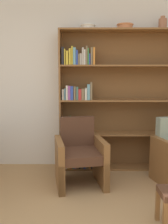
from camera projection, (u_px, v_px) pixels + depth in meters
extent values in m
cube|color=silver|center=(93.00, 82.00, 4.03)|extent=(12.00, 0.06, 2.75)
cube|color=brown|center=(61.00, 101.00, 3.89)|extent=(0.02, 0.30, 2.16)
cube|color=brown|center=(127.00, 30.00, 3.74)|extent=(2.01, 0.30, 0.03)
cube|color=brown|center=(124.00, 167.00, 4.02)|extent=(2.01, 0.30, 0.03)
cube|color=brown|center=(124.00, 100.00, 4.02)|extent=(2.01, 0.01, 2.16)
cube|color=white|center=(64.00, 161.00, 3.96)|extent=(0.02, 0.14, 0.21)
cube|color=white|center=(66.00, 159.00, 3.98)|extent=(0.04, 0.19, 0.25)
cube|color=gold|center=(69.00, 161.00, 3.96)|extent=(0.03, 0.14, 0.20)
cube|color=orange|center=(71.00, 161.00, 3.98)|extent=(0.02, 0.19, 0.18)
cube|color=#4C756B|center=(74.00, 159.00, 3.98)|extent=(0.04, 0.20, 0.26)
cube|color=#994C99|center=(76.00, 161.00, 3.95)|extent=(0.02, 0.14, 0.22)
cube|color=#7F6B4C|center=(77.00, 161.00, 3.97)|extent=(0.04, 0.18, 0.21)
cube|color=black|center=(80.00, 159.00, 3.97)|extent=(0.02, 0.19, 0.28)
cube|color=#4C756B|center=(81.00, 161.00, 3.98)|extent=(0.02, 0.20, 0.19)
cube|color=#7F6B4C|center=(83.00, 162.00, 3.95)|extent=(0.02, 0.14, 0.18)
cube|color=#334CB2|center=(85.00, 162.00, 3.96)|extent=(0.03, 0.14, 0.18)
cube|color=#7F6B4C|center=(87.00, 160.00, 3.97)|extent=(0.04, 0.18, 0.23)
cube|color=orange|center=(90.00, 161.00, 3.97)|extent=(0.03, 0.17, 0.21)
cube|color=black|center=(92.00, 160.00, 3.96)|extent=(0.02, 0.15, 0.25)
cube|color=brown|center=(125.00, 133.00, 3.95)|extent=(2.01, 0.30, 0.02)
cube|color=black|center=(64.00, 127.00, 3.88)|extent=(0.03, 0.14, 0.22)
cube|color=#334CB2|center=(66.00, 128.00, 3.88)|extent=(0.04, 0.13, 0.18)
cube|color=#4C756B|center=(68.00, 125.00, 3.88)|extent=(0.02, 0.14, 0.26)
cube|color=#388C47|center=(70.00, 125.00, 3.87)|extent=(0.02, 0.12, 0.27)
cube|color=#7F6B4C|center=(72.00, 126.00, 3.89)|extent=(0.03, 0.16, 0.24)
cube|color=red|center=(74.00, 128.00, 3.89)|extent=(0.03, 0.16, 0.18)
cube|color=white|center=(77.00, 126.00, 3.88)|extent=(0.02, 0.14, 0.25)
cube|color=#7F6B4C|center=(79.00, 128.00, 3.91)|extent=(0.03, 0.20, 0.18)
cube|color=brown|center=(126.00, 100.00, 3.88)|extent=(2.01, 0.30, 0.02)
cube|color=#B2A899|center=(63.00, 94.00, 3.84)|extent=(0.03, 0.19, 0.16)
cube|color=#669EB2|center=(65.00, 94.00, 3.82)|extent=(0.02, 0.16, 0.17)
cube|color=white|center=(67.00, 93.00, 3.82)|extent=(0.03, 0.16, 0.22)
cube|color=#994C99|center=(69.00, 93.00, 3.83)|extent=(0.03, 0.19, 0.21)
cube|color=#334CB2|center=(72.00, 93.00, 3.80)|extent=(0.04, 0.13, 0.21)
cube|color=#7F6B4C|center=(75.00, 93.00, 3.81)|extent=(0.03, 0.14, 0.20)
cube|color=#4C756B|center=(77.00, 93.00, 3.80)|extent=(0.03, 0.12, 0.20)
cube|color=red|center=(80.00, 94.00, 3.82)|extent=(0.04, 0.16, 0.16)
cube|color=#7F6B4C|center=(83.00, 94.00, 3.81)|extent=(0.04, 0.14, 0.17)
cube|color=white|center=(86.00, 94.00, 3.84)|extent=(0.03, 0.20, 0.18)
cube|color=#669EB2|center=(89.00, 92.00, 3.82)|extent=(0.04, 0.17, 0.24)
cube|color=#7F6B4C|center=(91.00, 91.00, 3.81)|extent=(0.03, 0.15, 0.27)
cube|color=brown|center=(127.00, 66.00, 3.81)|extent=(2.01, 0.30, 0.02)
cube|color=black|center=(63.00, 56.00, 3.73)|extent=(0.03, 0.13, 0.26)
cube|color=gold|center=(65.00, 57.00, 3.76)|extent=(0.02, 0.19, 0.23)
cube|color=gold|center=(67.00, 58.00, 3.77)|extent=(0.04, 0.19, 0.20)
cube|color=gold|center=(70.00, 57.00, 3.74)|extent=(0.03, 0.15, 0.24)
cube|color=gold|center=(72.00, 56.00, 3.73)|extent=(0.02, 0.13, 0.27)
cube|color=#669EB2|center=(75.00, 57.00, 3.76)|extent=(0.04, 0.18, 0.25)
cube|color=#334CB2|center=(77.00, 58.00, 3.74)|extent=(0.02, 0.15, 0.21)
cube|color=#7F6B4C|center=(79.00, 59.00, 3.74)|extent=(0.02, 0.14, 0.16)
cube|color=#B2A899|center=(81.00, 59.00, 3.76)|extent=(0.03, 0.18, 0.17)
cube|color=#B2A899|center=(83.00, 57.00, 3.74)|extent=(0.03, 0.16, 0.25)
cube|color=white|center=(85.00, 57.00, 3.74)|extent=(0.02, 0.15, 0.22)
cube|color=#7F6B4C|center=(87.00, 56.00, 3.75)|extent=(0.02, 0.17, 0.27)
cube|color=#388C47|center=(88.00, 57.00, 3.74)|extent=(0.02, 0.16, 0.24)
cube|color=#334CB2|center=(90.00, 59.00, 3.75)|extent=(0.02, 0.16, 0.16)
cube|color=#7F6B4C|center=(92.00, 56.00, 3.74)|extent=(0.03, 0.16, 0.25)
cube|color=orange|center=(94.00, 56.00, 3.76)|extent=(0.03, 0.20, 0.25)
cylinder|color=silver|center=(88.00, 27.00, 3.74)|extent=(0.21, 0.21, 0.06)
torus|color=silver|center=(88.00, 26.00, 3.73)|extent=(0.23, 0.23, 0.02)
cylinder|color=#C67547|center=(125.00, 27.00, 3.73)|extent=(0.23, 0.23, 0.07)
torus|color=#C67547|center=(125.00, 25.00, 3.73)|extent=(0.25, 0.25, 0.02)
cylinder|color=#A36647|center=(163.00, 24.00, 3.72)|extent=(0.12, 0.12, 0.15)
cylinder|color=#A36647|center=(163.00, 17.00, 3.71)|extent=(0.07, 0.07, 0.04)
cube|color=brown|center=(107.00, 178.00, 3.13)|extent=(0.08, 0.08, 0.38)
cube|color=brown|center=(61.00, 181.00, 3.03)|extent=(0.08, 0.08, 0.38)
cube|color=brown|center=(96.00, 162.00, 3.73)|extent=(0.08, 0.08, 0.38)
cube|color=brown|center=(58.00, 164.00, 3.63)|extent=(0.08, 0.08, 0.38)
cube|color=#4C2D1E|center=(80.00, 155.00, 3.35)|extent=(0.59, 0.72, 0.12)
cube|color=#4C2D1E|center=(77.00, 132.00, 3.59)|extent=(0.49, 0.21, 0.44)
cube|color=brown|center=(100.00, 161.00, 3.42)|extent=(0.20, 0.68, 0.62)
cube|color=brown|center=(60.00, 163.00, 3.32)|extent=(0.20, 0.68, 0.62)
cube|color=brown|center=(153.00, 165.00, 3.59)|extent=(0.09, 0.09, 0.38)
cube|color=brown|center=(165.00, 164.00, 3.29)|extent=(0.26, 0.68, 0.62)
cube|color=brown|center=(158.00, 205.00, 2.52)|extent=(0.04, 0.04, 0.32)
cube|color=brown|center=(165.00, 219.00, 2.28)|extent=(0.04, 0.04, 0.32)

